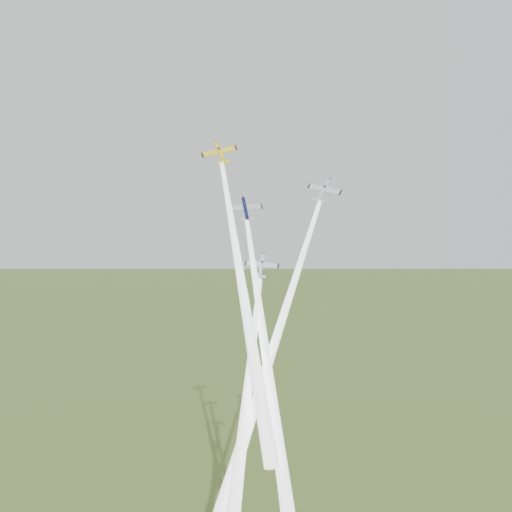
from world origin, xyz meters
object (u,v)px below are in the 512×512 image
(plane_navy, at_px, (245,209))
(plane_silver_right, at_px, (323,191))
(plane_yellow, at_px, (220,153))
(plane_silver_low, at_px, (262,266))

(plane_navy, height_order, plane_silver_right, plane_silver_right)
(plane_navy, bearing_deg, plane_silver_right, -0.65)
(plane_yellow, distance_m, plane_navy, 14.52)
(plane_navy, xyz_separation_m, plane_silver_right, (16.40, 4.36, 3.90))
(plane_silver_right, bearing_deg, plane_yellow, -158.64)
(plane_silver_right, bearing_deg, plane_silver_low, -109.40)
(plane_yellow, xyz_separation_m, plane_silver_right, (22.42, -0.76, -8.28))
(plane_silver_right, xyz_separation_m, plane_silver_low, (-12.31, -13.34, -15.04))
(plane_silver_right, distance_m, plane_silver_low, 23.57)
(plane_navy, bearing_deg, plane_silver_low, -81.05)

